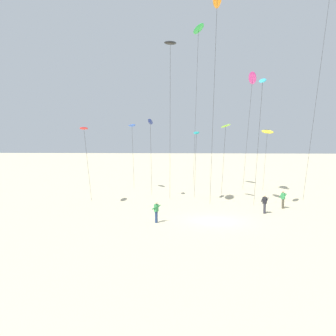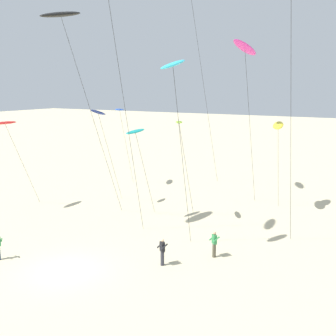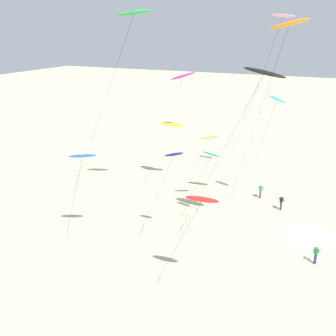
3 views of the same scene
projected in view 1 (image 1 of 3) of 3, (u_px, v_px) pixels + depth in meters
ground_plane at (215, 221)px, 31.93m from camera, size 260.00×260.00×0.00m
kite_green at (198, 30)px, 47.82m from camera, size 1.72×10.17×19.89m
kite_yellow at (267, 132)px, 48.20m from camera, size 1.60×3.27×7.71m
kite_navy at (150, 123)px, 42.69m from camera, size 0.59×4.27×8.65m
kite_magenta at (252, 79)px, 45.58m from camera, size 1.45×6.51×13.99m
kite_black at (170, 44)px, 35.62m from camera, size 1.28×8.38×15.43m
kite_red at (84, 129)px, 38.43m from camera, size 0.73×4.51×7.63m
kite_blue at (132, 126)px, 49.87m from camera, size 1.55×3.71×8.27m
kite_lime at (226, 127)px, 41.89m from camera, size 1.19×3.92×8.04m
kite_teal at (196, 134)px, 40.85m from camera, size 0.91×3.92×7.32m
kite_cyan at (263, 82)px, 35.63m from camera, size 1.16×3.86×12.01m
kite_flyer_nearest at (265, 203)px, 34.99m from camera, size 0.72×0.71×1.67m
kite_flyer_middle at (283, 199)px, 37.49m from camera, size 0.73×0.72×1.67m
kite_flyer_furthest at (156, 211)px, 31.27m from camera, size 0.70×0.71×1.67m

